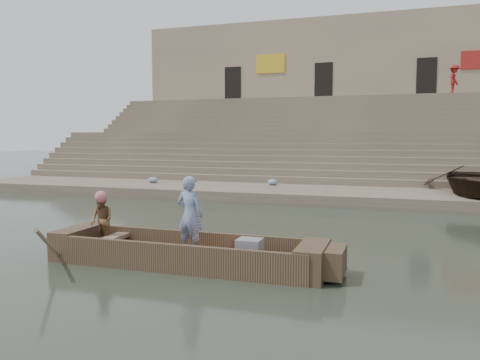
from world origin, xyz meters
The scene contains 13 objects.
ground centered at (0.00, 0.00, 0.00)m, with size 120.00×120.00×0.00m, color #293226.
lower_landing centered at (0.00, 8.00, 0.20)m, with size 32.00×4.00×0.40m, color #81715C.
mid_landing centered at (0.00, 15.50, 1.40)m, with size 32.00×3.00×2.80m, color #81715C.
upper_landing centered at (0.00, 22.50, 2.60)m, with size 32.00×3.00×5.20m, color #81715C.
ghat_steps centered at (0.00, 17.19, 1.80)m, with size 32.00×11.00×5.20m.
building_wall centered at (0.00, 26.50, 5.60)m, with size 32.00×5.07×11.20m.
main_rowboat centered at (-0.78, -2.73, 0.11)m, with size 5.00×1.30×0.22m, color brown.
rowboat_trim centered at (-0.57, -2.74, 0.31)m, with size 6.04×2.63×1.79m.
standing_man centered at (-0.72, -2.60, 1.00)m, with size 0.57×0.37×1.56m, color navy.
rowing_man centered at (-2.78, -2.63, 0.78)m, with size 0.54×0.42×1.12m, color #23692D.
television centered at (0.55, -2.73, 0.42)m, with size 0.46×0.42×0.40m.
pedestrian centered at (6.51, 21.67, 6.12)m, with size 1.18×0.68×1.83m, color maroon.
cloth_bundles centered at (3.22, 8.41, 0.53)m, with size 18.69×1.66×0.26m.
Camera 1 is at (3.16, -11.21, 2.57)m, focal length 35.49 mm.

